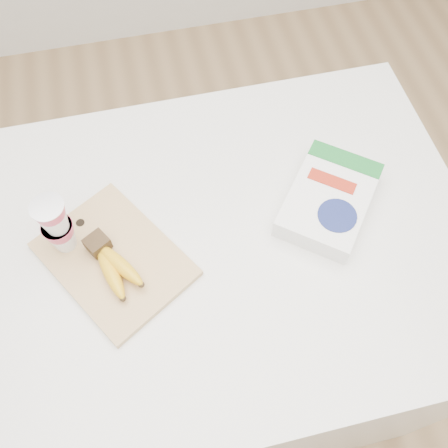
# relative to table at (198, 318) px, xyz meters

# --- Properties ---
(room) EXTENTS (4.00, 4.00, 4.00)m
(room) POSITION_rel_table_xyz_m (0.00, 0.00, 0.84)
(room) COLOR tan
(room) RESTS_ON ground
(table) EXTENTS (1.36, 0.91, 1.02)m
(table) POSITION_rel_table_xyz_m (0.00, 0.00, 0.00)
(table) COLOR silver
(table) RESTS_ON ground
(cutting_board) EXTENTS (0.38, 0.41, 0.02)m
(cutting_board) POSITION_rel_table_xyz_m (-0.17, -0.00, 0.52)
(cutting_board) COLOR tan
(cutting_board) RESTS_ON table
(bananas) EXTENTS (0.13, 0.18, 0.05)m
(bananas) POSITION_rel_table_xyz_m (-0.17, -0.03, 0.55)
(bananas) COLOR #382816
(bananas) RESTS_ON cutting_board
(yogurt_stack) EXTENTS (0.07, 0.07, 0.17)m
(yogurt_stack) POSITION_rel_table_xyz_m (-0.27, 0.05, 0.62)
(yogurt_stack) COLOR white
(yogurt_stack) RESTS_ON cutting_board
(cereal_box) EXTENTS (0.30, 0.32, 0.06)m
(cereal_box) POSITION_rel_table_xyz_m (0.35, 0.03, 0.54)
(cereal_box) COLOR white
(cereal_box) RESTS_ON table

